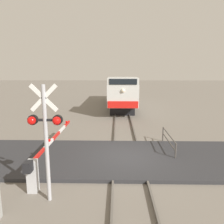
# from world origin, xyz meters

# --- Properties ---
(ground_plane) EXTENTS (160.00, 160.00, 0.00)m
(ground_plane) POSITION_xyz_m (0.00, 0.00, 0.00)
(ground_plane) COLOR slate
(rail_track_left) EXTENTS (0.08, 80.00, 0.15)m
(rail_track_left) POSITION_xyz_m (-0.72, 0.00, 0.07)
(rail_track_left) COLOR #59544C
(rail_track_left) RESTS_ON ground_plane
(rail_track_right) EXTENTS (0.08, 80.00, 0.15)m
(rail_track_right) POSITION_xyz_m (0.72, 0.00, 0.07)
(rail_track_right) COLOR #59544C
(rail_track_right) RESTS_ON ground_plane
(road_surface) EXTENTS (36.00, 5.08, 0.16)m
(road_surface) POSITION_xyz_m (0.00, 0.00, 0.08)
(road_surface) COLOR #2D2D30
(road_surface) RESTS_ON ground_plane
(locomotive) EXTENTS (2.97, 14.81, 3.83)m
(locomotive) POSITION_xyz_m (0.00, 16.30, 1.96)
(locomotive) COLOR black
(locomotive) RESTS_ON ground_plane
(crossing_signal) EXTENTS (1.18, 0.33, 4.19)m
(crossing_signal) POSITION_xyz_m (-2.99, -3.75, 2.62)
(crossing_signal) COLOR #ADADB2
(crossing_signal) RESTS_ON ground_plane
(crossing_gate) EXTENTS (0.36, 7.19, 1.39)m
(crossing_gate) POSITION_xyz_m (-3.77, -2.14, 0.89)
(crossing_gate) COLOR silver
(crossing_gate) RESTS_ON ground_plane
(guard_railing) EXTENTS (0.08, 3.24, 0.95)m
(guard_railing) POSITION_xyz_m (2.46, 1.43, 0.63)
(guard_railing) COLOR #4C4742
(guard_railing) RESTS_ON ground_plane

